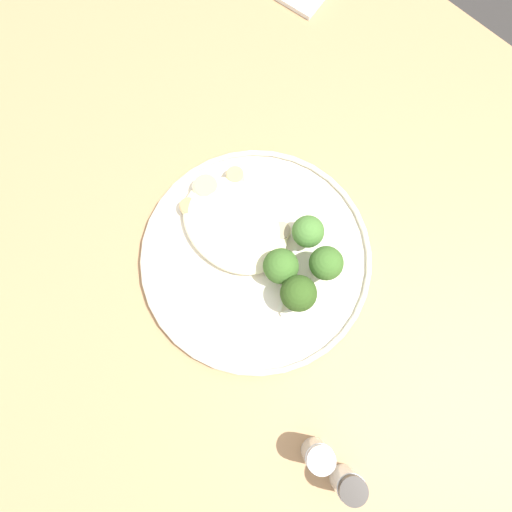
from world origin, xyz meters
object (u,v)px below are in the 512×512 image
object	(u,v)px
seared_scallop_tilted_round	(232,214)
broccoli_floret_split_head	(281,266)
seared_scallop_center_golden	(281,232)
seared_scallop_left_edge	(259,239)
dinner_plate	(256,258)
seared_scallop_on_noodles	(189,207)
seared_scallop_large_seared	(235,176)
broccoli_floret_left_leaning	(326,264)
salt_shaker	(318,456)
seared_scallop_front_small	(206,188)
pepper_shaker	(348,485)
broccoli_floret_rear_charred	(308,232)
broccoli_floret_center_pile	(299,294)

from	to	relation	value
seared_scallop_tilted_round	broccoli_floret_split_head	size ratio (longest dim) A/B	0.49
seared_scallop_tilted_round	seared_scallop_center_golden	size ratio (longest dim) A/B	1.09
broccoli_floret_split_head	seared_scallop_left_edge	bearing A→B (deg)	165.09
seared_scallop_tilted_round	seared_scallop_left_edge	bearing A→B (deg)	-0.33
dinner_plate	seared_scallop_tilted_round	distance (m)	0.06
seared_scallop_center_golden	seared_scallop_on_noodles	distance (m)	0.12
seared_scallop_left_edge	seared_scallop_large_seared	bearing A→B (deg)	152.80
seared_scallop_left_edge	broccoli_floret_left_leaning	bearing A→B (deg)	16.75
seared_scallop_tilted_round	seared_scallop_on_noodles	xyz separation A→B (m)	(-0.05, -0.03, -0.00)
broccoli_floret_left_leaning	salt_shaker	size ratio (longest dim) A/B	0.91
dinner_plate	broccoli_floret_split_head	size ratio (longest dim) A/B	5.30
seared_scallop_front_small	seared_scallop_large_seared	distance (m)	0.04
seared_scallop_front_small	pepper_shaker	bearing A→B (deg)	-22.30
broccoli_floret_left_leaning	pepper_shaker	world-z (taller)	broccoli_floret_left_leaning
broccoli_floret_left_leaning	broccoli_floret_rear_charred	xyz separation A→B (m)	(-0.04, 0.02, -0.01)
dinner_plate	broccoli_floret_rear_charred	distance (m)	0.08
seared_scallop_large_seared	broccoli_floret_rear_charred	bearing A→B (deg)	0.31
seared_scallop_front_small	seared_scallop_large_seared	bearing A→B (deg)	66.33
seared_scallop_large_seared	broccoli_floret_center_pile	distance (m)	0.18
seared_scallop_left_edge	seared_scallop_center_golden	distance (m)	0.03
dinner_plate	broccoli_floret_left_leaning	world-z (taller)	broccoli_floret_left_leaning
seared_scallop_center_golden	broccoli_floret_center_pile	distance (m)	0.09
seared_scallop_front_small	dinner_plate	bearing A→B (deg)	-11.91
dinner_plate	broccoli_floret_split_head	world-z (taller)	broccoli_floret_split_head
seared_scallop_front_small	seared_scallop_left_edge	xyz separation A→B (m)	(0.10, -0.00, -0.00)
broccoli_floret_left_leaning	seared_scallop_on_noodles	bearing A→B (deg)	-162.97
seared_scallop_tilted_round	salt_shaker	world-z (taller)	salt_shaker
dinner_plate	pepper_shaker	size ratio (longest dim) A/B	4.33
seared_scallop_left_edge	seared_scallop_center_golden	xyz separation A→B (m)	(0.01, 0.03, -0.00)
seared_scallop_front_small	salt_shaker	bearing A→B (deg)	-25.07
seared_scallop_on_noodles	seared_scallop_center_golden	bearing A→B (deg)	26.83
seared_scallop_front_small	broccoli_floret_left_leaning	xyz separation A→B (m)	(0.18, 0.02, 0.03)
seared_scallop_on_noodles	pepper_shaker	world-z (taller)	pepper_shaker
seared_scallop_left_edge	broccoli_floret_split_head	distance (m)	0.05
salt_shaker	seared_scallop_large_seared	bearing A→B (deg)	148.26
seared_scallop_large_seared	seared_scallop_front_small	bearing A→B (deg)	-113.67
seared_scallop_front_small	seared_scallop_left_edge	distance (m)	0.10
broccoli_floret_split_head	pepper_shaker	world-z (taller)	pepper_shaker
pepper_shaker	seared_scallop_on_noodles	bearing A→B (deg)	162.35
dinner_plate	seared_scallop_large_seared	xyz separation A→B (m)	(-0.09, 0.06, 0.01)
dinner_plate	seared_scallop_front_small	world-z (taller)	seared_scallop_front_small
seared_scallop_center_golden	seared_scallop_on_noodles	size ratio (longest dim) A/B	1.07
seared_scallop_front_small	broccoli_floret_center_pile	bearing A→B (deg)	-8.71
dinner_plate	broccoli_floret_left_leaning	xyz separation A→B (m)	(0.07, 0.04, 0.04)
seared_scallop_front_small	seared_scallop_tilted_round	bearing A→B (deg)	-4.18
seared_scallop_on_noodles	pepper_shaker	bearing A→B (deg)	-17.65
dinner_plate	broccoli_floret_rear_charred	world-z (taller)	broccoli_floret_rear_charred
pepper_shaker	seared_scallop_front_small	bearing A→B (deg)	157.70
broccoli_floret_split_head	broccoli_floret_left_leaning	world-z (taller)	broccoli_floret_left_leaning
seared_scallop_center_golden	pepper_shaker	bearing A→B (deg)	-34.12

